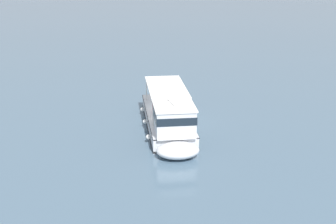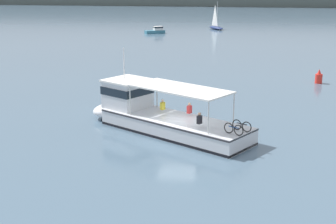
# 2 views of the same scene
# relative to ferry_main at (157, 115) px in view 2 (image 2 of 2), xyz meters

# --- Properties ---
(ground_plane) EXTENTS (400.00, 400.00, 0.00)m
(ground_plane) POSITION_rel_ferry_main_xyz_m (1.67, -1.55, -1.02)
(ground_plane) COLOR slate
(ferry_main) EXTENTS (12.47, 9.23, 5.32)m
(ferry_main) POSITION_rel_ferry_main_xyz_m (0.00, 0.00, 0.00)
(ferry_main) COLOR silver
(ferry_main) RESTS_ON ground
(sailboat_far_right) EXTENTS (3.78, 4.79, 5.40)m
(sailboat_far_right) POSITION_rel_ferry_main_xyz_m (-0.48, 66.30, -0.47)
(sailboat_far_right) COLOR navy
(sailboat_far_right) RESTS_ON ground
(motorboat_near_starboard) EXTENTS (3.75, 2.99, 1.26)m
(motorboat_near_starboard) POSITION_rel_ferry_main_xyz_m (-10.84, 57.52, -0.47)
(motorboat_near_starboard) COLOR teal
(motorboat_near_starboard) RESTS_ON ground
(channel_buoy) EXTENTS (0.70, 0.70, 1.40)m
(channel_buoy) POSITION_rel_ferry_main_xyz_m (12.94, 17.35, -0.45)
(channel_buoy) COLOR red
(channel_buoy) RESTS_ON ground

